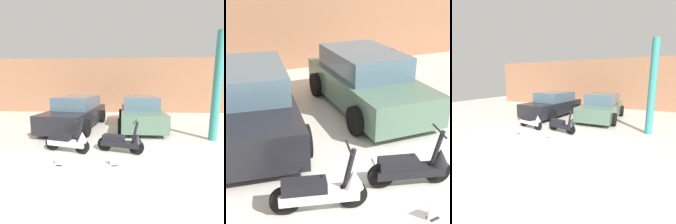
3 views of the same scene
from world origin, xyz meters
TOP-DOWN VIEW (x-y plane):
  - wall_back at (0.00, 8.60)m, footprint 19.60×0.12m
  - scooter_front_left at (-1.22, 0.97)m, footprint 1.44×0.64m
  - scooter_front_right at (0.38, 1.00)m, footprint 1.39×0.63m
  - car_rear_left at (-1.74, 4.07)m, footprint 2.49×4.47m
  - car_rear_center at (1.25, 4.42)m, footprint 2.08×4.25m
  - placard_near_right_scooter at (0.18, 0.17)m, footprint 0.20×0.14m

SIDE VIEW (x-z plane):
  - placard_near_right_scooter at x=0.18m, z-range -0.02..0.24m
  - scooter_front_right at x=0.38m, z-range -0.14..0.85m
  - scooter_front_left at x=-1.22m, z-range -0.15..0.87m
  - car_rear_center at x=1.25m, z-range -0.03..1.41m
  - car_rear_left at x=-1.74m, z-range -0.03..1.42m
  - wall_back at x=0.00m, z-range 0.00..3.81m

